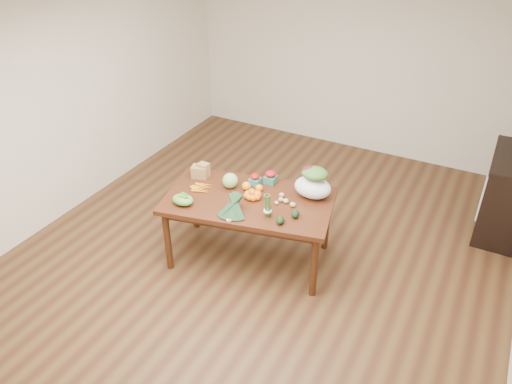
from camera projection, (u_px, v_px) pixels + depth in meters
The scene contains 25 objects.
floor at pixel (261, 256), 5.40m from camera, with size 6.00×6.00×0.00m, color brown.
room_walls at pixel (262, 145), 4.68m from camera, with size 5.02×6.02×2.70m.
dining_table at pixel (249, 229), 5.19m from camera, with size 1.67×0.93×0.75m, color #42200F.
cabinet at pixel (508, 195), 5.58m from camera, with size 0.52×1.02×0.94m, color black.
dish_towel at pixel (482, 197), 5.39m from camera, with size 0.02×0.28×0.45m, color white.
paper_bag at pixel (200, 171), 5.32m from camera, with size 0.22×0.19×0.16m, color #A37B49, non-canonical shape.
cabbage at pixel (230, 181), 5.14m from camera, with size 0.16×0.16×0.16m, color #97CE76.
strawberry_basket_a at pixel (255, 180), 5.21m from camera, with size 0.10×0.10×0.10m, color #B5100C, non-canonical shape.
strawberry_basket_b at pixel (271, 178), 5.23m from camera, with size 0.12×0.12×0.11m, color red, non-canonical shape.
orange_a at pixel (246, 186), 5.11m from camera, with size 0.09×0.09×0.09m, color #FF9C0F.
orange_b at pixel (259, 188), 5.09m from camera, with size 0.08×0.08×0.08m, color #FF9C0F.
orange_c at pixel (257, 195), 4.97m from camera, with size 0.09×0.09×0.09m, color orange.
mandarin_cluster at pixel (253, 194), 4.97m from camera, with size 0.18×0.18×0.10m, color orange, non-canonical shape.
carrots at pixel (202, 188), 5.15m from camera, with size 0.22×0.19×0.03m, color orange, non-canonical shape.
snap_pea_bag at pixel (183, 200), 4.89m from camera, with size 0.22×0.17×0.10m, color #58B53D.
kale_bunch at pixel (232, 209), 4.70m from camera, with size 0.32×0.40×0.16m, color black, non-canonical shape.
asparagus_bundle at pixel (268, 205), 4.66m from camera, with size 0.08×0.08×0.25m, color #417435, non-canonical shape.
potato_a at pixel (281, 200), 4.94m from camera, with size 0.05×0.05×0.05m, color tan.
potato_b at pixel (277, 203), 4.90m from camera, with size 0.04×0.04×0.04m, color tan.
potato_c at pixel (286, 201), 4.91m from camera, with size 0.06×0.05×0.05m, color tan.
potato_d at pixel (282, 195), 5.01m from camera, with size 0.06×0.05×0.05m, color tan.
potato_e at pixel (293, 205), 4.86m from camera, with size 0.06×0.05×0.05m, color tan.
avocado_a at pixel (280, 220), 4.62m from camera, with size 0.07×0.11×0.07m, color black.
avocado_b at pixel (295, 214), 4.70m from camera, with size 0.07×0.11×0.07m, color black.
salad_bag at pixel (313, 184), 4.96m from camera, with size 0.38×0.28×0.29m, color white, non-canonical shape.
Camera 1 is at (1.91, -3.75, 3.46)m, focal length 35.00 mm.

